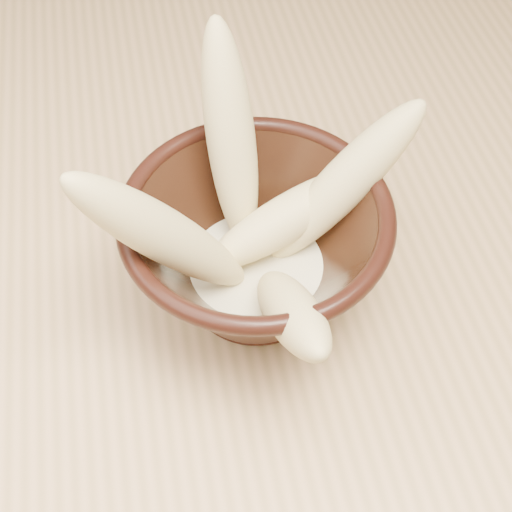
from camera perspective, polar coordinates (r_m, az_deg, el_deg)
The scene contains 8 objects.
table at distance 0.70m, azimuth -13.54°, elevation 1.70°, with size 1.20×0.80×0.75m.
bowl at distance 0.49m, azimuth 0.00°, elevation 0.61°, with size 0.18×0.18×0.10m.
milk_puddle at distance 0.51m, azimuth 0.00°, elevation -1.09°, with size 0.10×0.10×0.01m, color beige.
banana_upright at distance 0.49m, azimuth -2.04°, elevation 9.50°, with size 0.03×0.03×0.16m, color #E2C785.
banana_left at distance 0.44m, azimuth -7.33°, elevation 1.65°, with size 0.03×0.03×0.17m, color #E2C785.
banana_right at distance 0.49m, azimuth 7.09°, elevation 5.83°, with size 0.03×0.03×0.15m, color #E2C785.
banana_across at distance 0.50m, azimuth 2.64°, elevation 3.10°, with size 0.03×0.03×0.13m, color #E2C785.
banana_front at distance 0.45m, azimuth 2.86°, elevation -4.54°, with size 0.03×0.03×0.13m, color #E2C785.
Camera 1 is at (0.08, -0.45, 1.20)m, focal length 50.00 mm.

